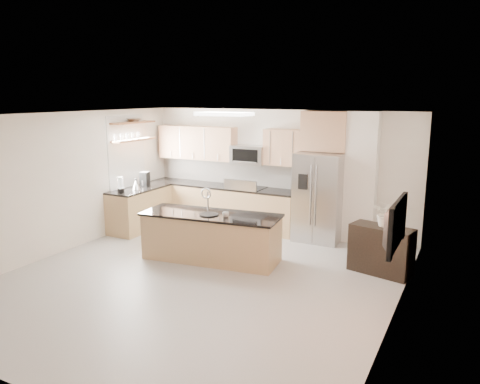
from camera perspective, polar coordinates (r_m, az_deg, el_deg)
The scene contains 27 objects.
floor at distance 7.68m, azimuth -5.05°, elevation -10.50°, with size 6.50×6.50×0.00m, color #A09C98.
ceiling at distance 7.12m, azimuth -5.43°, elevation 9.27°, with size 6.00×6.50×0.02m, color white.
wall_back at distance 10.13m, azimuth 4.65°, elevation 2.63°, with size 6.00×0.02×2.60m, color silver.
wall_front at distance 4.97m, azimuth -25.90°, elevation -8.30°, with size 6.00×0.02×2.60m, color silver.
wall_left at distance 9.22m, azimuth -21.19°, elevation 0.95°, with size 0.02×6.50×2.60m, color silver.
wall_right at distance 6.26m, azimuth 18.71°, elevation -3.73°, with size 0.02×6.50×2.60m, color silver.
back_counter at distance 10.54m, azimuth -2.26°, elevation -1.57°, with size 3.55×0.66×1.44m.
left_counter at distance 10.48m, azimuth -12.13°, elevation -1.98°, with size 0.66×1.50×0.92m.
range at distance 10.24m, azimuth 0.76°, elevation -1.95°, with size 0.76×0.64×1.14m.
upper_cabinets at distance 10.48m, azimuth -2.28°, elevation 5.86°, with size 3.50×0.33×0.75m.
microwave at distance 10.14m, azimuth 1.09°, elevation 4.56°, with size 0.76×0.40×0.40m.
refrigerator at distance 9.50m, azimuth 9.64°, elevation -0.63°, with size 0.92×0.78×1.78m.
partition_column at distance 9.45m, azimuth 14.53°, elevation 1.62°, with size 0.60×0.30×2.60m, color white.
window at distance 10.46m, azimuth -13.70°, elevation 4.55°, with size 0.04×1.15×1.65m.
shelf_lower at distance 10.42m, azimuth -12.88°, elevation 6.23°, with size 0.30×1.20×0.04m, color #91613A.
shelf_upper at distance 10.39m, azimuth -12.98°, elevation 8.26°, with size 0.30×1.20×0.04m, color #91613A.
ceiling_fixture at distance 8.70m, azimuth -1.94°, elevation 9.50°, with size 1.00×0.50×0.06m, color white.
island at distance 8.38m, azimuth -3.52°, elevation -5.44°, with size 2.54×1.18×1.27m.
credenza at distance 8.09m, azimuth 16.81°, elevation -6.79°, with size 1.00×0.42×0.80m, color black.
cup at distance 8.03m, azimuth -1.76°, elevation -2.74°, with size 0.11×0.11×0.09m, color silver.
platter at distance 8.18m, azimuth -3.82°, elevation -2.75°, with size 0.34×0.34×0.02m, color black.
blender at distance 9.93m, azimuth -14.34°, elevation 0.72°, with size 0.14×0.14×0.33m.
kettle at distance 10.21m, azimuth -12.57°, elevation 0.88°, with size 0.19×0.19×0.23m.
coffee_maker at distance 10.54m, azimuth -11.55°, elevation 1.53°, with size 0.21×0.24×0.32m.
bowl at distance 10.42m, azimuth -12.83°, elevation 8.63°, with size 0.38×0.38×0.09m, color #AAAAAD.
flower_vase at distance 7.91m, azimuth 17.46°, elevation -1.78°, with size 0.58×0.51×0.65m, color silver.
television at distance 6.07m, azimuth 17.62°, elevation -3.65°, with size 1.08×0.14×0.62m, color black.
Camera 1 is at (3.82, -5.99, 2.91)m, focal length 35.00 mm.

